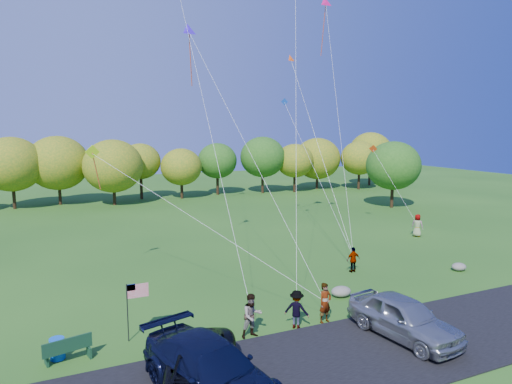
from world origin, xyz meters
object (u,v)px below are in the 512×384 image
Objects in this scene: minivan_silver at (404,317)px; flyer_b at (252,316)px; flyer_c at (297,309)px; minivan_dark at (202,373)px; flyer_a at (325,303)px; flyer_d at (353,260)px; trash_barrel at (57,349)px; minivan_navy at (211,370)px; park_bench at (68,349)px; flyer_e at (417,225)px.

flyer_b is at bearing 146.84° from minivan_silver.
minivan_silver is 2.97× the size of flyer_c.
flyer_a is at bearing 41.04° from minivan_dark.
trash_barrel is (-17.01, -4.15, -0.38)m from flyer_d.
flyer_b is (3.03, 3.46, 0.01)m from minivan_navy.
flyer_d reaches higher than trash_barrel.
flyer_a is 1.51m from flyer_c.
park_bench is (-16.64, -4.62, -0.26)m from flyer_d.
park_bench reaches higher than trash_barrel.
minivan_dark is 7.77m from flyer_a.
trash_barrel is (-13.53, 4.16, -0.52)m from minivan_silver.
minivan_dark is at bearing 175.91° from minivan_silver.
flyer_e is at bearing 26.04° from flyer_b.
minivan_silver is at bearing 101.11° from flyer_e.
flyer_c is at bearing 135.10° from minivan_silver.
minivan_navy is 6.75m from trash_barrel.
park_bench is (-11.00, 0.93, -0.40)m from flyer_a.
flyer_c is at bearing 38.99° from flyer_d.
minivan_dark is 3.20× the size of park_bench.
flyer_b is (-3.69, 0.00, 0.03)m from flyer_a.
park_bench is at bearing 76.86° from flyer_e.
flyer_d is (9.33, 5.55, -0.17)m from flyer_b.
flyer_c is (-1.51, 0.00, -0.06)m from flyer_a.
minivan_dark is at bearing -137.69° from flyer_b.
flyer_b is 1.06× the size of park_bench.
flyer_e is at bearing 36.95° from minivan_silver.
flyer_d is at bearing 84.23° from flyer_e.
park_bench is 2.15× the size of trash_barrel.
minivan_dark is 3.10× the size of flyer_a.
flyer_e is 1.03× the size of park_bench.
flyer_c reaches higher than flyer_d.
flyer_c is at bearing 46.86° from minivan_dark.
minivan_navy is 15.30m from flyer_d.
minivan_navy reaches higher than park_bench.
flyer_e is (22.84, 14.57, -0.02)m from minivan_navy.
flyer_d is (5.64, 5.55, -0.14)m from flyer_a.
flyer_a is 2.23× the size of trash_barrel.
trash_barrel is (-7.68, 1.40, -0.54)m from flyer_b.
flyer_a is 0.97× the size of flyer_b.
flyer_b is at bearing 44.58° from flyer_c.
minivan_navy is at bearing 78.17° from flyer_c.
park_bench is (-7.31, 0.93, -0.42)m from flyer_b.
flyer_d is at bearing 13.71° from trash_barrel.
flyer_c is at bearing 88.51° from flyer_e.
flyer_d is (12.36, 9.01, -0.16)m from minivan_navy.
flyer_a is at bearing -7.02° from trash_barrel.
flyer_b is (3.31, 3.37, 0.10)m from minivan_dark.
flyer_d is (7.15, 5.55, -0.08)m from flyer_c.
minivan_silver is at bearing -64.11° from flyer_a.
flyer_c is at bearing 167.90° from flyer_a.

